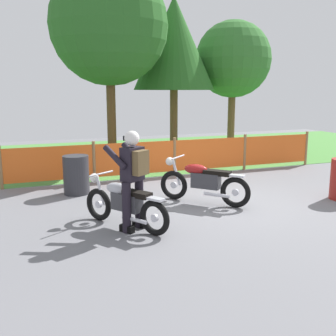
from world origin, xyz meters
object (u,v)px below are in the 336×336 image
at_px(motorcycle_trailing, 203,182).
at_px(spare_drum, 76,175).
at_px(motorcycle_lead, 124,203).
at_px(rider_lead, 133,175).

bearing_deg(motorcycle_trailing, spare_drum, 11.53).
height_order(motorcycle_lead, rider_lead, rider_lead).
xyz_separation_m(motorcycle_trailing, rider_lead, (-1.80, -1.05, 0.49)).
relative_size(motorcycle_lead, rider_lead, 0.98).
distance_m(rider_lead, spare_drum, 2.87).
bearing_deg(motorcycle_lead, motorcycle_trailing, -97.90).
xyz_separation_m(motorcycle_trailing, spare_drum, (-2.35, 1.72, -0.02)).
relative_size(motorcycle_lead, spare_drum, 1.88).
height_order(rider_lead, spare_drum, rider_lead).
distance_m(motorcycle_lead, spare_drum, 2.63).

